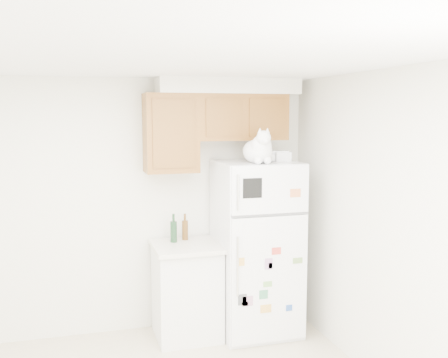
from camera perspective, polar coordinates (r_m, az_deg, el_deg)
name	(u,v)px	position (r m, az deg, el deg)	size (l,w,h in m)	color
room_shell	(158,188)	(3.44, -7.16, -0.99)	(3.84, 4.04, 2.52)	silver
refrigerator	(257,248)	(5.20, 3.56, -7.47)	(0.76, 0.78, 1.70)	white
base_counter	(187,290)	(5.19, -4.09, -11.96)	(0.64, 0.64, 0.92)	white
cat	(259,150)	(4.88, 3.84, 3.20)	(0.33, 0.48, 0.34)	white
storage_box_back	(279,156)	(5.15, 6.02, 2.53)	(0.18, 0.13, 0.10)	white
storage_box_front	(282,157)	(5.11, 6.38, 2.43)	(0.15, 0.11, 0.09)	white
bottle_green	(174,228)	(5.11, -5.51, -5.33)	(0.07, 0.07, 0.28)	#19381E
bottle_amber	(185,227)	(5.20, -4.27, -5.20)	(0.06, 0.06, 0.26)	#593814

